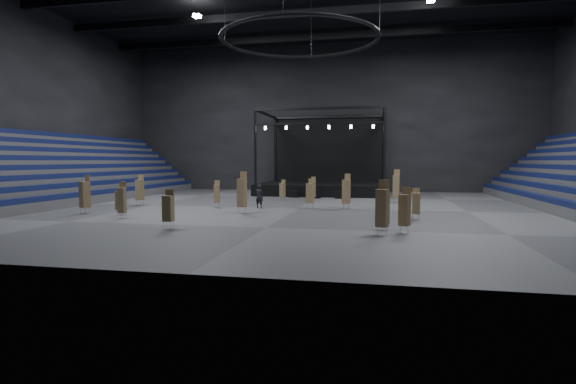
% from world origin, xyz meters
% --- Properties ---
extents(floor, '(50.00, 50.00, 0.00)m').
position_xyz_m(floor, '(0.00, 0.00, 0.00)').
color(floor, '#4C4C4E').
rests_on(floor, ground).
extents(wall_back, '(50.00, 0.20, 18.00)m').
position_xyz_m(wall_back, '(0.00, 21.00, 9.00)').
color(wall_back, black).
rests_on(wall_back, ground).
extents(wall_left, '(0.20, 42.00, 18.00)m').
position_xyz_m(wall_left, '(-25.00, 0.00, 9.00)').
color(wall_left, black).
rests_on(wall_left, ground).
extents(bleachers_left, '(7.20, 40.00, 6.40)m').
position_xyz_m(bleachers_left, '(-22.94, 0.00, 1.73)').
color(bleachers_left, '#49494B').
rests_on(bleachers_left, floor).
extents(stage, '(14.00, 10.00, 9.20)m').
position_xyz_m(stage, '(0.00, 16.24, 1.45)').
color(stage, black).
rests_on(stage, floor).
extents(truss_ring, '(12.30, 12.30, 5.15)m').
position_xyz_m(truss_ring, '(-0.00, 0.00, 13.00)').
color(truss_ring, black).
rests_on(truss_ring, ceiling).
extents(flight_case_left, '(1.17, 0.79, 0.72)m').
position_xyz_m(flight_case_left, '(-2.36, 10.00, 0.36)').
color(flight_case_left, black).
rests_on(flight_case_left, floor).
extents(flight_case_mid, '(1.49, 1.14, 0.89)m').
position_xyz_m(flight_case_mid, '(-0.24, 9.46, 0.44)').
color(flight_case_mid, black).
rests_on(flight_case_mid, floor).
extents(flight_case_right, '(1.18, 0.70, 0.74)m').
position_xyz_m(flight_case_right, '(2.42, 9.58, 0.37)').
color(flight_case_right, black).
rests_on(flight_case_right, floor).
extents(chair_stack_0, '(0.53, 0.53, 1.96)m').
position_xyz_m(chair_stack_0, '(6.45, -10.19, 1.03)').
color(chair_stack_0, silver).
rests_on(chair_stack_0, floor).
extents(chair_stack_1, '(0.51, 0.51, 2.16)m').
position_xyz_m(chair_stack_1, '(-5.14, -11.99, 1.16)').
color(chair_stack_1, silver).
rests_on(chair_stack_1, floor).
extents(chair_stack_2, '(0.52, 0.52, 2.17)m').
position_xyz_m(chair_stack_2, '(-6.56, -0.68, 1.13)').
color(chair_stack_2, silver).
rests_on(chair_stack_2, floor).
extents(chair_stack_3, '(0.57, 0.57, 2.58)m').
position_xyz_m(chair_stack_3, '(-13.38, -0.54, 1.34)').
color(chair_stack_3, silver).
rests_on(chair_stack_3, floor).
extents(chair_stack_4, '(0.46, 0.46, 2.38)m').
position_xyz_m(chair_stack_4, '(-10.11, -8.46, 1.21)').
color(chair_stack_4, silver).
rests_on(chair_stack_4, floor).
extents(chair_stack_5, '(0.47, 0.47, 1.91)m').
position_xyz_m(chair_stack_5, '(6.29, -4.88, 1.02)').
color(chair_stack_5, silver).
rests_on(chair_stack_5, floor).
extents(chair_stack_6, '(0.50, 0.50, 1.99)m').
position_xyz_m(chair_stack_6, '(-11.22, -6.94, 1.06)').
color(chair_stack_6, silver).
rests_on(chair_stack_6, floor).
extents(chair_stack_7, '(0.65, 0.65, 2.96)m').
position_xyz_m(chair_stack_7, '(-3.37, -4.19, 1.50)').
color(chair_stack_7, silver).
rests_on(chair_stack_7, floor).
extents(chair_stack_8, '(0.55, 0.55, 1.93)m').
position_xyz_m(chair_stack_8, '(-2.74, 6.49, 1.03)').
color(chair_stack_8, silver).
rests_on(chair_stack_8, floor).
extents(chair_stack_9, '(0.65, 0.65, 2.38)m').
position_xyz_m(chair_stack_9, '(7.42, -11.07, 1.24)').
color(chair_stack_9, silver).
rests_on(chair_stack_9, floor).
extents(chair_stack_10, '(0.63, 0.63, 2.32)m').
position_xyz_m(chair_stack_10, '(0.87, 0.02, 1.23)').
color(chair_stack_10, silver).
rests_on(chair_stack_10, floor).
extents(chair_stack_11, '(0.52, 0.52, 2.24)m').
position_xyz_m(chair_stack_11, '(0.10, 6.60, 1.15)').
color(chair_stack_11, silver).
rests_on(chair_stack_11, floor).
extents(chair_stack_12, '(0.66, 0.66, 2.72)m').
position_xyz_m(chair_stack_12, '(3.66, 0.15, 1.39)').
color(chair_stack_12, silver).
rests_on(chair_stack_12, floor).
extents(chair_stack_13, '(0.73, 0.73, 2.74)m').
position_xyz_m(chair_stack_13, '(-13.99, -6.79, 1.42)').
color(chair_stack_13, silver).
rests_on(chair_stack_13, floor).
extents(chair_stack_14, '(0.68, 0.68, 2.79)m').
position_xyz_m(chair_stack_14, '(6.29, -11.99, 1.44)').
color(chair_stack_14, silver).
rests_on(chair_stack_14, floor).
extents(chair_stack_15, '(0.64, 0.64, 2.95)m').
position_xyz_m(chair_stack_15, '(7.63, 6.17, 1.50)').
color(chair_stack_15, silver).
rests_on(chair_stack_15, floor).
extents(chair_stack_16, '(0.48, 0.48, 2.01)m').
position_xyz_m(chair_stack_16, '(8.42, -5.43, 1.08)').
color(chair_stack_16, silver).
rests_on(chair_stack_16, floor).
extents(man_center, '(0.76, 0.58, 1.87)m').
position_xyz_m(man_center, '(-3.09, -0.56, 0.94)').
color(man_center, black).
rests_on(man_center, floor).
extents(crew_member, '(0.64, 0.81, 1.61)m').
position_xyz_m(crew_member, '(6.69, 0.87, 0.80)').
color(crew_member, black).
rests_on(crew_member, floor).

